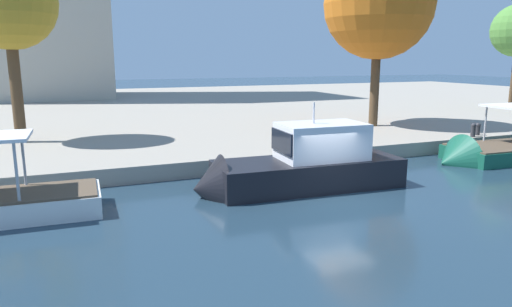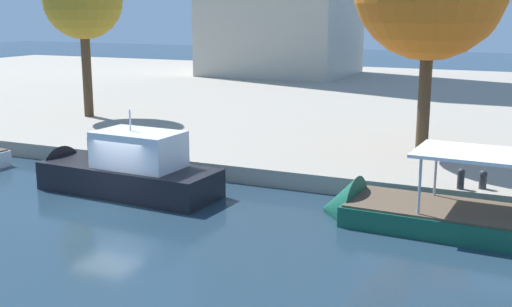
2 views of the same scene
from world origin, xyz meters
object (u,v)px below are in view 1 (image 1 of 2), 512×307
(motor_yacht_2, at_px, (297,171))
(tree_2, at_px, (7,0))
(mooring_bollard_1, at_px, (478,128))
(tree_1, at_px, (379,5))
(mooring_bollard_0, at_px, (473,129))

(motor_yacht_2, distance_m, tree_2, 18.34)
(mooring_bollard_1, xyz_separation_m, tree_2, (-26.10, 7.97, 7.37))
(motor_yacht_2, relative_size, tree_1, 0.77)
(motor_yacht_2, bearing_deg, mooring_bollard_1, -161.50)
(motor_yacht_2, distance_m, mooring_bollard_1, 15.27)
(mooring_bollard_0, distance_m, tree_1, 10.52)
(tree_2, bearing_deg, motor_yacht_2, -46.64)
(mooring_bollard_0, relative_size, tree_2, 0.08)
(motor_yacht_2, height_order, mooring_bollard_0, motor_yacht_2)
(motor_yacht_2, xyz_separation_m, tree_2, (-11.39, 12.06, 7.81))
(tree_1, bearing_deg, motor_yacht_2, -137.89)
(mooring_bollard_0, distance_m, mooring_bollard_1, 0.90)
(mooring_bollard_0, xyz_separation_m, tree_2, (-25.30, 8.37, 7.32))
(motor_yacht_2, bearing_deg, mooring_bollard_0, -162.18)
(motor_yacht_2, xyz_separation_m, mooring_bollard_1, (14.71, 4.09, 0.44))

